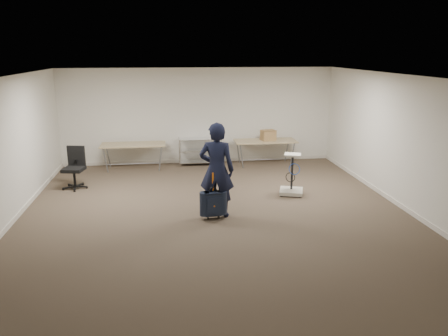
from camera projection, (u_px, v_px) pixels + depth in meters
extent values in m
plane|color=#3F3326|center=(216.00, 216.00, 8.92)|extent=(9.00, 9.00, 0.00)
plane|color=silver|center=(199.00, 116.00, 12.86)|extent=(8.00, 0.00, 8.00)
plane|color=silver|center=(268.00, 250.00, 4.25)|extent=(8.00, 0.00, 8.00)
plane|color=silver|center=(1.00, 156.00, 8.05)|extent=(0.00, 9.00, 9.00)
plane|color=silver|center=(407.00, 144.00, 9.06)|extent=(0.00, 9.00, 9.00)
plane|color=white|center=(216.00, 77.00, 8.19)|extent=(8.00, 8.00, 0.00)
cube|color=silver|center=(199.00, 160.00, 13.21)|extent=(8.00, 0.02, 0.10)
cube|color=silver|center=(11.00, 224.00, 8.41)|extent=(0.02, 9.00, 0.10)
cube|color=silver|center=(400.00, 205.00, 9.41)|extent=(0.02, 9.00, 0.10)
cube|color=tan|center=(133.00, 145.00, 12.28)|extent=(1.80, 0.75, 0.03)
cylinder|color=gray|center=(134.00, 164.00, 12.42)|extent=(1.50, 0.02, 0.02)
cylinder|color=gray|center=(105.00, 161.00, 11.99)|extent=(0.13, 0.04, 0.69)
cylinder|color=gray|center=(160.00, 159.00, 12.18)|extent=(0.13, 0.04, 0.69)
cylinder|color=gray|center=(108.00, 155.00, 12.56)|extent=(0.13, 0.04, 0.69)
cylinder|color=gray|center=(161.00, 154.00, 12.75)|extent=(0.13, 0.04, 0.69)
cube|color=tan|center=(265.00, 141.00, 12.75)|extent=(1.80, 0.75, 0.03)
cylinder|color=gray|center=(265.00, 160.00, 12.90)|extent=(1.50, 0.02, 0.02)
cylinder|color=gray|center=(242.00, 156.00, 12.47)|extent=(0.13, 0.04, 0.69)
cylinder|color=gray|center=(293.00, 155.00, 12.66)|extent=(0.13, 0.04, 0.69)
cylinder|color=gray|center=(238.00, 152.00, 13.04)|extent=(0.13, 0.04, 0.69)
cylinder|color=gray|center=(287.00, 150.00, 13.23)|extent=(0.13, 0.04, 0.69)
cylinder|color=silver|center=(180.00, 154.00, 12.55)|extent=(0.02, 0.02, 0.80)
cylinder|color=silver|center=(221.00, 152.00, 12.70)|extent=(0.02, 0.02, 0.80)
cylinder|color=silver|center=(179.00, 150.00, 12.98)|extent=(0.02, 0.02, 0.80)
cylinder|color=silver|center=(219.00, 149.00, 13.13)|extent=(0.02, 0.02, 0.80)
cube|color=silver|center=(200.00, 161.00, 12.91)|extent=(1.20, 0.45, 0.02)
cube|color=silver|center=(200.00, 150.00, 12.82)|extent=(1.20, 0.45, 0.02)
cube|color=silver|center=(200.00, 139.00, 12.74)|extent=(1.20, 0.45, 0.01)
imported|color=black|center=(217.00, 170.00, 8.72)|extent=(0.80, 0.62, 1.93)
cube|color=black|center=(213.00, 203.00, 8.70)|extent=(0.37, 0.23, 0.48)
cube|color=black|center=(213.00, 215.00, 8.78)|extent=(0.33, 0.17, 0.03)
cylinder|color=black|center=(208.00, 218.00, 8.75)|extent=(0.03, 0.07, 0.06)
cylinder|color=black|center=(219.00, 217.00, 8.80)|extent=(0.03, 0.07, 0.06)
torus|color=black|center=(213.00, 190.00, 8.63)|extent=(0.15, 0.04, 0.15)
cube|color=orange|center=(213.00, 182.00, 8.60)|extent=(0.03, 0.01, 0.37)
cylinder|color=black|center=(75.00, 186.00, 10.72)|extent=(0.62, 0.62, 0.09)
cylinder|color=black|center=(75.00, 178.00, 10.66)|extent=(0.06, 0.06, 0.41)
cube|color=black|center=(74.00, 169.00, 10.60)|extent=(0.56, 0.56, 0.08)
cube|color=black|center=(76.00, 156.00, 10.74)|extent=(0.44, 0.14, 0.49)
cube|color=silver|center=(291.00, 191.00, 10.29)|extent=(0.66, 0.66, 0.08)
cylinder|color=black|center=(285.00, 196.00, 10.07)|extent=(0.06, 0.06, 0.04)
cylinder|color=black|center=(291.00, 172.00, 10.22)|extent=(0.05, 0.05, 0.84)
cube|color=silver|center=(293.00, 155.00, 10.06)|extent=(0.45, 0.41, 0.04)
torus|color=blue|center=(295.00, 169.00, 10.07)|extent=(0.29, 0.19, 0.26)
cube|color=#8A6040|center=(268.00, 135.00, 12.74)|extent=(0.45, 0.38, 0.30)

